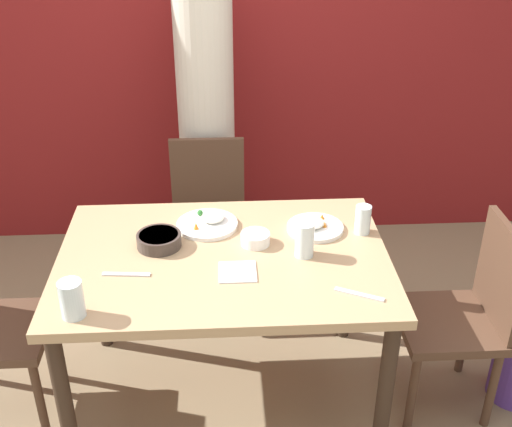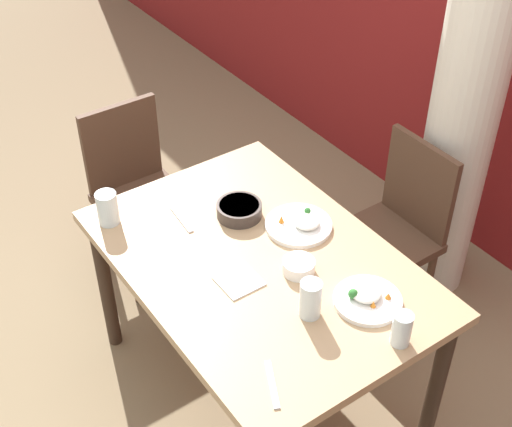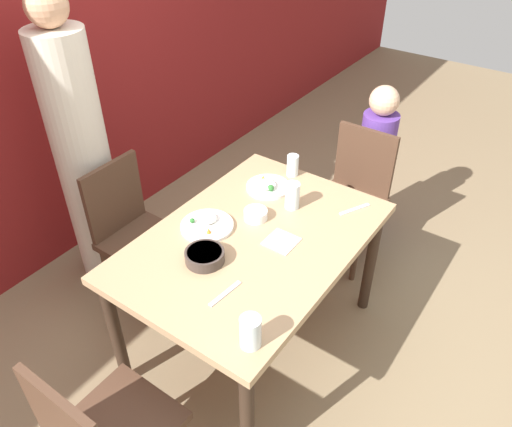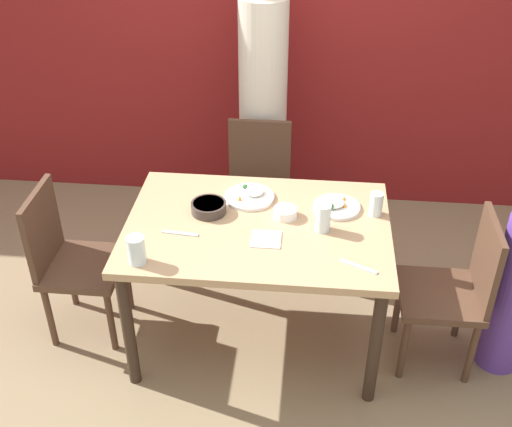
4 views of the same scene
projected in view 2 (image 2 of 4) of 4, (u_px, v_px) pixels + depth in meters
The scene contains 15 objects.
ground_plane at pixel (259, 387), 3.05m from camera, with size 10.00×10.00×0.00m, color #847051.
dining_table at pixel (260, 277), 2.64m from camera, with size 1.29×0.90×0.74m.
chair_adult_spot at pixel (395, 227), 3.15m from camera, with size 0.40×0.40×0.86m.
chair_empty_left at pixel (137, 188), 3.38m from camera, with size 0.40×0.40×0.86m.
person_adult at pixel (459, 137), 3.08m from camera, with size 0.30×0.30×1.74m.
bowl_curry at pixel (239, 210), 2.77m from camera, with size 0.18×0.18×0.05m.
plate_rice_adult at pixel (367, 298), 2.41m from camera, with size 0.24×0.24×0.05m.
plate_rice_child at pixel (300, 224), 2.72m from camera, with size 0.26×0.26×0.05m.
bowl_rice_small at pixel (299, 266), 2.52m from camera, with size 0.12×0.12×0.05m.
glass_water_tall at pixel (310, 299), 2.33m from camera, with size 0.07×0.07×0.14m.
glass_water_short at pixel (108, 208), 2.71m from camera, with size 0.08×0.08×0.14m.
glass_water_center at pixel (402, 329), 2.24m from camera, with size 0.06×0.06×0.12m.
napkin_folded at pixel (239, 281), 2.49m from camera, with size 0.14×0.14×0.01m.
fork_steel at pixel (272, 384), 2.15m from camera, with size 0.17×0.10×0.01m.
spoon_steel at pixel (181, 219), 2.76m from camera, with size 0.18×0.04×0.01m.
Camera 2 is at (1.56, -1.10, 2.49)m, focal length 50.00 mm.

